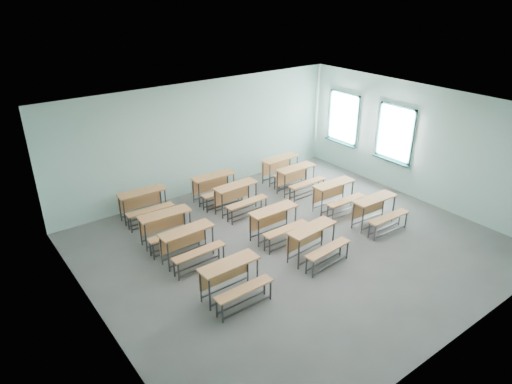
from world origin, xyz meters
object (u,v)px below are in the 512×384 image
(desk_unit_r0c1, at_px, (315,239))
(desk_unit_r1c0, at_px, (190,242))
(desk_unit_r1c1, at_px, (276,220))
(desk_unit_r1c2, at_px, (336,193))
(desk_unit_r2c2, at_px, (298,176))
(desk_unit_r0c2, at_px, (377,208))
(desk_unit_r3c0, at_px, (144,202))
(desk_unit_r0c0, at_px, (233,276))
(desk_unit_r2c0, at_px, (167,224))
(desk_unit_r3c2, at_px, (283,166))
(desk_unit_r3c1, at_px, (216,185))
(desk_unit_r2c1, at_px, (238,195))

(desk_unit_r0c1, bearing_deg, desk_unit_r1c0, 141.21)
(desk_unit_r1c1, height_order, desk_unit_r1c2, same)
(desk_unit_r2c2, bearing_deg, desk_unit_r0c2, -85.97)
(desk_unit_r1c2, bearing_deg, desk_unit_r3c0, 150.62)
(desk_unit_r0c0, xyz_separation_m, desk_unit_r1c0, (-0.03, 1.62, 0.00))
(desk_unit_r0c0, bearing_deg, desk_unit_r0c1, 1.15)
(desk_unit_r1c0, height_order, desk_unit_r2c0, same)
(desk_unit_r2c0, relative_size, desk_unit_r2c2, 1.03)
(desk_unit_r3c2, bearing_deg, desk_unit_r3c1, 176.22)
(desk_unit_r0c0, xyz_separation_m, desk_unit_r0c1, (2.23, 0.06, 0.00))
(desk_unit_r1c2, height_order, desk_unit_r3c1, same)
(desk_unit_r0c2, relative_size, desk_unit_r1c1, 1.02)
(desk_unit_r0c1, distance_m, desk_unit_r1c1, 1.20)
(desk_unit_r3c2, bearing_deg, desk_unit_r0c2, -90.84)
(desk_unit_r2c0, xyz_separation_m, desk_unit_r2c1, (2.24, 0.33, 0.00))
(desk_unit_r1c0, relative_size, desk_unit_r1c2, 1.00)
(desk_unit_r0c1, distance_m, desk_unit_r2c2, 3.51)
(desk_unit_r0c1, distance_m, desk_unit_r2c0, 3.43)
(desk_unit_r0c1, relative_size, desk_unit_r3c1, 1.03)
(desk_unit_r1c1, relative_size, desk_unit_r2c0, 0.97)
(desk_unit_r0c2, xyz_separation_m, desk_unit_r3c1, (-2.45, 3.64, 0.00))
(desk_unit_r1c2, distance_m, desk_unit_r3c1, 3.31)
(desk_unit_r0c1, relative_size, desk_unit_r1c1, 1.04)
(desk_unit_r0c1, distance_m, desk_unit_r3c0, 4.56)
(desk_unit_r1c2, distance_m, desk_unit_r3c2, 2.31)
(desk_unit_r1c0, relative_size, desk_unit_r2c1, 0.99)
(desk_unit_r1c1, distance_m, desk_unit_r2c2, 2.74)
(desk_unit_r1c0, xyz_separation_m, desk_unit_r3c2, (4.43, 2.16, 0.00))
(desk_unit_r0c2, height_order, desk_unit_r1c0, same)
(desk_unit_r0c0, xyz_separation_m, desk_unit_r0c2, (4.49, 0.21, 0.00))
(desk_unit_r0c1, height_order, desk_unit_r1c1, same)
(desk_unit_r2c2, bearing_deg, desk_unit_r1c2, -87.88)
(desk_unit_r2c1, bearing_deg, desk_unit_r0c0, -128.56)
(desk_unit_r0c1, relative_size, desk_unit_r0c2, 1.02)
(desk_unit_r2c1, height_order, desk_unit_r3c2, same)
(desk_unit_r0c1, height_order, desk_unit_r3c1, same)
(desk_unit_r0c2, distance_m, desk_unit_r1c1, 2.61)
(desk_unit_r0c1, xyz_separation_m, desk_unit_r3c2, (2.18, 3.72, 0.00))
(desk_unit_r3c1, distance_m, desk_unit_r3c2, 2.37)
(desk_unit_r1c0, xyz_separation_m, desk_unit_r1c1, (2.13, -0.37, 0.00))
(desk_unit_r2c1, xyz_separation_m, desk_unit_r3c1, (-0.13, 0.91, 0.00))
(desk_unit_r0c0, height_order, desk_unit_r3c1, same)
(desk_unit_r1c0, xyz_separation_m, desk_unit_r1c2, (4.37, -0.15, 0.00))
(desk_unit_r1c1, height_order, desk_unit_r3c0, same)
(desk_unit_r2c0, bearing_deg, desk_unit_r2c2, 7.51)
(desk_unit_r1c1, height_order, desk_unit_r2c2, same)
(desk_unit_r1c1, height_order, desk_unit_r3c2, same)
(desk_unit_r0c1, distance_m, desk_unit_r1c0, 2.74)
(desk_unit_r0c2, height_order, desk_unit_r3c1, same)
(desk_unit_r1c2, bearing_deg, desk_unit_r1c1, -173.18)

